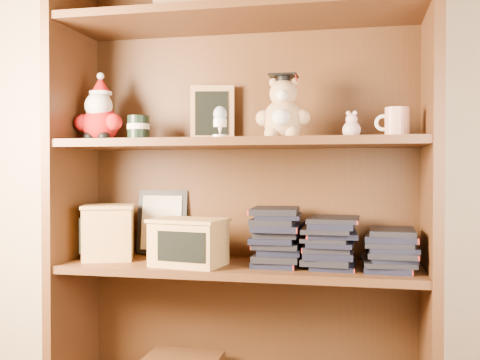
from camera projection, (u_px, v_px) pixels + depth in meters
The scene contains 16 objects.
bookcase at pixel (242, 192), 1.85m from camera, with size 1.20×0.35×1.60m.
shelf_lower at pixel (240, 268), 1.80m from camera, with size 1.14×0.33×0.02m.
shelf_upper at pixel (240, 143), 1.80m from camera, with size 1.14×0.33×0.02m.
santa_plush at pixel (100, 115), 1.89m from camera, with size 0.17×0.12×0.24m.
teachers_tin at pixel (138, 128), 1.87m from camera, with size 0.07×0.07×0.08m.
chalkboard_plaque at pixel (212, 115), 1.93m from camera, with size 0.15×0.09×0.19m.
egg_cup at pixel (220, 121), 1.73m from camera, with size 0.05×0.05×0.10m.
grad_teddy_bear at pixel (283, 114), 1.76m from camera, with size 0.17×0.15×0.21m.
pink_figurine at pixel (352, 128), 1.72m from camera, with size 0.06×0.06×0.09m.
teacher_mug at pixel (396, 123), 1.69m from camera, with size 0.10×0.07×0.09m.
certificate_frame at pixel (162, 222), 2.00m from camera, with size 0.18×0.05×0.23m.
treats_box at pixel (108, 232), 1.90m from camera, with size 0.22×0.22×0.18m.
pencils_box at pixel (189, 242), 1.77m from camera, with size 0.25×0.20×0.15m.
book_stack_left at pixel (276, 240), 1.78m from camera, with size 0.14×0.20×0.16m.
book_stack_mid at pixel (330, 241), 1.74m from camera, with size 0.14×0.20×0.16m.
book_stack_right at pixel (390, 248), 1.71m from camera, with size 0.14×0.20×0.13m.
Camera 1 is at (0.36, -0.45, 0.85)m, focal length 42.00 mm.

